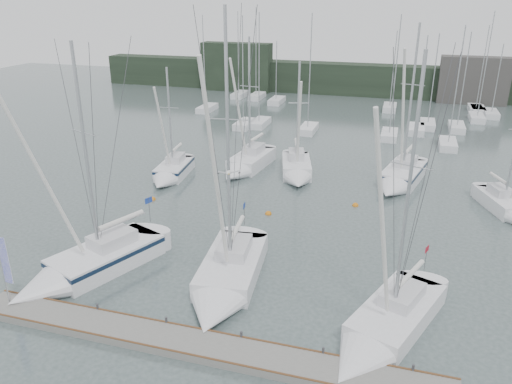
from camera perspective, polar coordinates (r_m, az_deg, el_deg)
ground at (r=29.09m, az=-2.94°, el=-11.40°), size 160.00×160.00×0.00m
dock at (r=25.23m, az=-6.91°, el=-16.94°), size 24.00×2.00×0.40m
far_treeline at (r=86.30m, az=11.22°, el=12.51°), size 90.00×4.00×5.00m
far_building_left at (r=88.37m, az=-2.23°, el=14.10°), size 12.00×3.00×8.00m
far_building_right at (r=84.31m, az=23.60°, el=11.62°), size 10.00×3.00×7.00m
mast_forest at (r=69.15m, az=14.03°, el=8.32°), size 46.96×25.00×13.96m
sailboat_near_left at (r=31.79m, az=-19.44°, el=-8.28°), size 6.59×10.17×14.72m
sailboat_near_center at (r=28.71m, az=-3.69°, el=-10.57°), size 4.25×10.34×16.55m
sailboat_near_right at (r=25.90m, az=13.97°, el=-15.40°), size 6.06×9.74×14.77m
sailboat_mid_a at (r=46.22m, az=-9.80°, el=2.13°), size 3.21×7.33×10.73m
sailboat_mid_b at (r=47.57m, az=-1.31°, el=3.08°), size 3.73×8.68×13.17m
sailboat_mid_c at (r=46.00m, az=4.69°, el=2.33°), size 4.42×8.01×11.20m
sailboat_mid_d at (r=45.67m, az=16.03°, el=1.45°), size 4.71×9.12×14.62m
sailboat_mid_e at (r=42.79m, az=27.08°, el=-1.79°), size 4.62×7.42×10.93m
buoy_a at (r=38.58m, az=1.42°, el=-2.54°), size 0.51×0.51×0.51m
buoy_b at (r=40.85m, az=11.28°, el=-1.55°), size 0.51×0.51×0.51m
buoy_c at (r=42.10m, az=-11.74°, el=-0.86°), size 0.52×0.52×0.52m
dock_banner at (r=29.35m, az=-26.85°, el=-7.32°), size 0.62×0.10×4.05m
seagull at (r=23.83m, az=-3.14°, el=2.24°), size 1.00×0.53×0.20m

